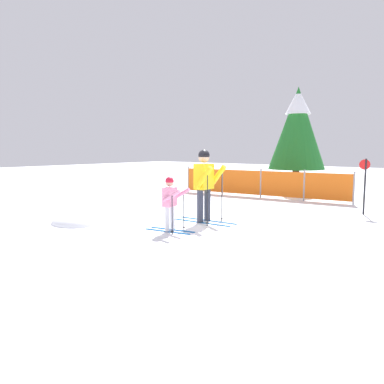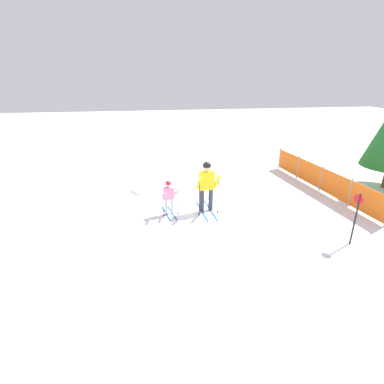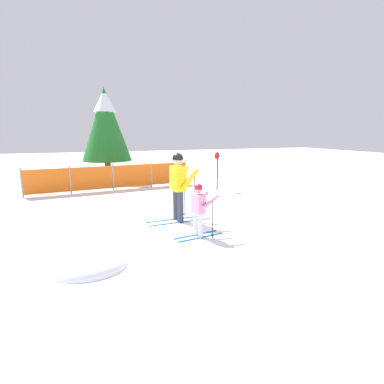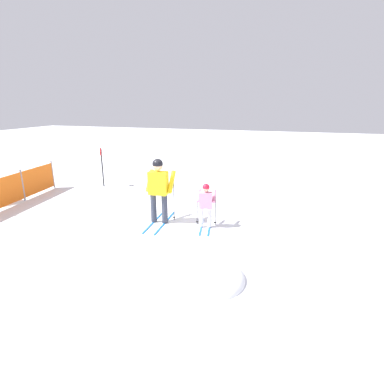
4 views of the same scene
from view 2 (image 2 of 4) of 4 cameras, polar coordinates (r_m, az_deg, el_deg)
The scene contains 6 objects.
ground_plane at distance 10.85m, azimuth 2.23°, elevation -2.89°, with size 60.00×60.00×0.00m, color white.
skier_adult at distance 10.16m, azimuth 2.82°, elevation 1.84°, with size 1.71×0.78×1.79m.
skier_child at distance 10.07m, azimuth -4.44°, elevation -0.55°, with size 1.16×0.57×1.20m.
safety_fence at distance 13.22m, azimuth 23.37°, elevation 2.40°, with size 6.44×0.76×1.08m.
trail_marker at distance 9.33m, azimuth 28.78°, elevation -3.66°, with size 0.27×0.12×1.54m.
snow_mound at distance 12.51m, azimuth -8.98°, elevation 0.31°, with size 1.31×1.11×0.52m, color white.
Camera 2 is at (9.67, -1.92, 4.53)m, focal length 28.00 mm.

